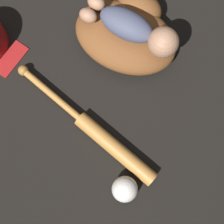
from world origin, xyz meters
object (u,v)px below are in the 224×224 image
(baseball_bat, at_px, (102,137))
(baseball, at_px, (125,189))
(baseball_glove, at_px, (128,32))
(baby_figure, at_px, (136,29))

(baseball_bat, distance_m, baseball, 0.17)
(baseball_glove, xyz_separation_m, baseball, (0.12, -0.48, -0.01))
(baby_figure, xyz_separation_m, baseball_bat, (-0.02, -0.32, -0.12))
(baby_figure, height_order, baseball, baby_figure)
(baseball_glove, relative_size, baseball, 4.70)
(baseball, bearing_deg, baseball_bat, 129.40)
(baseball_glove, height_order, baby_figure, baby_figure)
(baseball_bat, bearing_deg, baseball, -50.60)
(baseball_bat, xyz_separation_m, baseball, (0.11, -0.13, 0.02))
(baby_figure, bearing_deg, baseball_glove, 137.68)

